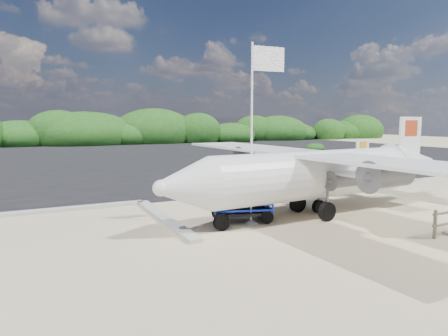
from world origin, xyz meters
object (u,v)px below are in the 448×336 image
at_px(flagpole, 251,223).
at_px(crew_b, 277,184).
at_px(baggage_cart, 242,221).
at_px(signboard, 315,207).
at_px(crew_a, 247,177).
at_px(aircraft_large, 256,162).
at_px(aircraft_small, 58,156).

bearing_deg(flagpole, crew_b, 43.93).
distance_m(baggage_cart, signboard, 4.36).
height_order(flagpole, crew_b, flagpole).
relative_size(crew_a, aircraft_large, 0.11).
bearing_deg(aircraft_small, signboard, 101.92).
relative_size(crew_b, aircraft_large, 0.10).
bearing_deg(aircraft_large, flagpole, 55.48).
distance_m(baggage_cart, crew_a, 5.70).
xyz_separation_m(signboard, crew_b, (-0.82, 1.95, 0.86)).
bearing_deg(signboard, baggage_cart, -165.68).
xyz_separation_m(aircraft_large, aircraft_small, (-16.98, 14.42, 0.00)).
distance_m(crew_b, aircraft_large, 19.16).
distance_m(signboard, crew_b, 2.28).
distance_m(flagpole, aircraft_large, 23.52).
height_order(flagpole, aircraft_small, flagpole).
relative_size(baggage_cart, crew_b, 1.45).
bearing_deg(aircraft_large, signboard, 63.59).
relative_size(baggage_cart, crew_a, 1.25).
bearing_deg(baggage_cart, flagpole, -50.83).
relative_size(crew_b, aircraft_small, 0.21).
bearing_deg(crew_a, flagpole, 71.17).
relative_size(aircraft_large, aircraft_small, 2.14).
relative_size(baggage_cart, aircraft_large, 0.14).
bearing_deg(signboard, crew_b, 116.62).
bearing_deg(aircraft_small, flagpole, 94.86).
distance_m(signboard, crew_a, 4.36).
xyz_separation_m(crew_b, aircraft_small, (-8.18, 31.42, -0.86)).
distance_m(baggage_cart, aircraft_large, 23.24).
xyz_separation_m(baggage_cart, crew_b, (3.47, 2.74, 0.86)).
relative_size(signboard, crew_b, 0.89).
bearing_deg(crew_a, aircraft_large, -113.39).
height_order(flagpole, aircraft_large, flagpole).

